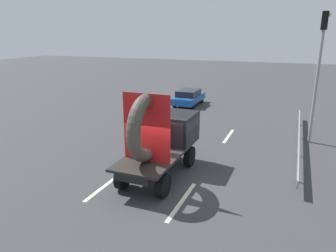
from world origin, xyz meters
TOP-DOWN VIEW (x-y plane):
  - ground_plane at (0.00, 0.00)m, footprint 120.00×120.00m
  - flatbed_truck at (-0.31, 1.00)m, footprint 2.02×4.92m
  - distant_sedan at (-3.54, 14.10)m, footprint 1.73×4.04m
  - traffic_light at (5.65, 7.67)m, footprint 0.42×0.36m
  - guardrail at (5.08, 6.64)m, footprint 0.10×11.98m
  - lane_dash_left_near at (-1.92, -1.18)m, footprint 0.16×2.53m
  - lane_dash_left_far at (-1.92, 6.45)m, footprint 0.16×2.78m
  - lane_dash_right_near at (1.30, -1.05)m, footprint 0.16×2.95m
  - lane_dash_right_far at (1.30, 7.06)m, footprint 0.16×2.68m

SIDE VIEW (x-z plane):
  - ground_plane at x=0.00m, z-range 0.00..0.00m
  - lane_dash_left_near at x=-1.92m, z-range 0.00..0.01m
  - lane_dash_left_far at x=-1.92m, z-range 0.00..0.01m
  - lane_dash_right_near at x=1.30m, z-range 0.00..0.01m
  - lane_dash_right_far at x=1.30m, z-range 0.00..0.01m
  - guardrail at x=5.08m, z-range 0.17..0.88m
  - distant_sedan at x=-3.54m, z-range 0.05..1.37m
  - flatbed_truck at x=-0.31m, z-range -0.14..3.57m
  - traffic_light at x=5.65m, z-range 0.96..7.82m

